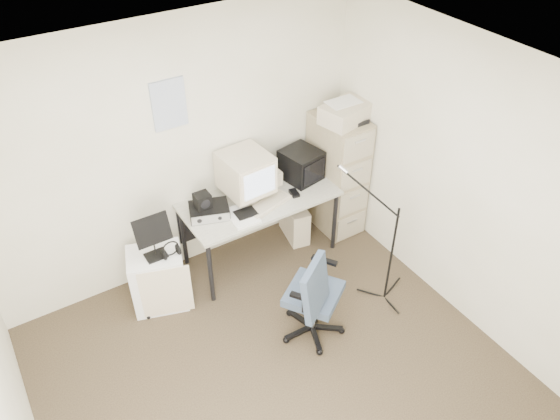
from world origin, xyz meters
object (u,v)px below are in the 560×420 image
office_chair (314,292)px  side_cart (158,279)px  filing_cabinet (337,174)px  desk (260,228)px

office_chair → side_cart: office_chair is taller
side_cart → filing_cabinet: bearing=20.1°
side_cart → office_chair: bearing=-28.6°
filing_cabinet → side_cart: filing_cabinet is taller
filing_cabinet → desk: (-0.95, -0.03, -0.29)m
desk → office_chair: 1.12m
desk → filing_cabinet: bearing=1.8°
desk → side_cart: (-1.12, -0.06, -0.07)m
side_cart → desk: bearing=20.7°
filing_cabinet → side_cart: size_ratio=2.20×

